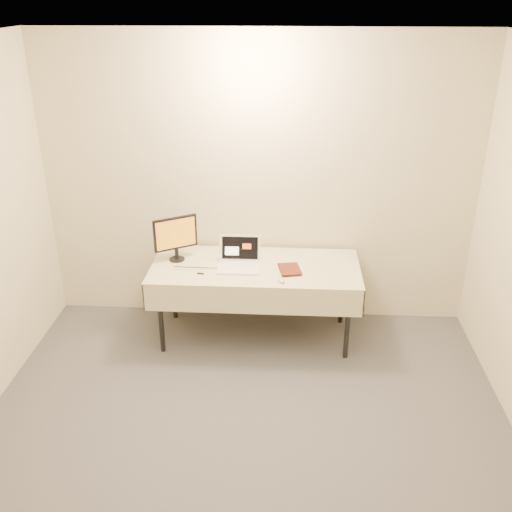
# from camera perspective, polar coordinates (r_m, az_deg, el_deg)

# --- Properties ---
(back_wall) EXTENTS (4.00, 0.10, 2.70)m
(back_wall) POSITION_cam_1_polar(r_m,az_deg,el_deg) (5.28, 0.23, 7.19)
(back_wall) COLOR beige
(back_wall) RESTS_ON ground
(table) EXTENTS (1.86, 0.81, 0.74)m
(table) POSITION_cam_1_polar(r_m,az_deg,el_deg) (5.11, -0.06, -1.61)
(table) COLOR black
(table) RESTS_ON ground
(laptop) EXTENTS (0.37, 0.31, 0.26)m
(laptop) POSITION_cam_1_polar(r_m,az_deg,el_deg) (5.06, -1.68, -0.36)
(laptop) COLOR white
(laptop) RESTS_ON table
(monitor) EXTENTS (0.36, 0.23, 0.42)m
(monitor) POSITION_cam_1_polar(r_m,az_deg,el_deg) (5.14, -8.06, 2.06)
(monitor) COLOR black
(monitor) RESTS_ON table
(book) EXTENTS (0.18, 0.06, 0.24)m
(book) POSITION_cam_1_polar(r_m,az_deg,el_deg) (4.94, 2.39, -0.29)
(book) COLOR maroon
(book) RESTS_ON table
(alarm_clock) EXTENTS (0.15, 0.09, 0.06)m
(alarm_clock) POSITION_cam_1_polar(r_m,az_deg,el_deg) (5.34, -2.63, 0.66)
(alarm_clock) COLOR black
(alarm_clock) RESTS_ON table
(clicker) EXTENTS (0.08, 0.11, 0.02)m
(clicker) POSITION_cam_1_polar(r_m,az_deg,el_deg) (4.82, 2.53, -2.42)
(clicker) COLOR silver
(clicker) RESTS_ON table
(paper_form) EXTENTS (0.20, 0.29, 0.00)m
(paper_form) POSITION_cam_1_polar(r_m,az_deg,el_deg) (5.10, 3.83, -0.94)
(paper_form) COLOR #BCEABA
(paper_form) RESTS_ON table
(usb_dongle) EXTENTS (0.06, 0.03, 0.01)m
(usb_dongle) POSITION_cam_1_polar(r_m,az_deg,el_deg) (4.96, -5.57, -1.75)
(usb_dongle) COLOR black
(usb_dongle) RESTS_ON table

